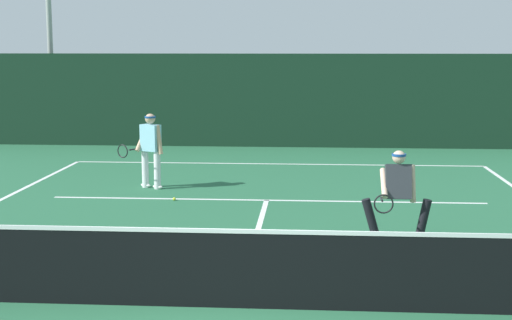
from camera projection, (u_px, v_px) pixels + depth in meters
name	position (u px, v px, depth m)	size (l,w,h in m)	color
ground_plane	(235.00, 308.00, 9.02)	(80.00, 80.00, 0.00)	#26613F
court_line_baseline_far	(277.00, 164.00, 20.05)	(10.83, 0.10, 0.01)	white
court_line_service	(267.00, 200.00, 15.33)	(8.83, 0.10, 0.01)	white
court_line_centre	(255.00, 240.00, 12.18)	(0.10, 6.40, 0.01)	white
tennis_net	(235.00, 268.00, 8.95)	(11.86, 0.09, 1.06)	#1E4723
player_near	(398.00, 195.00, 11.64)	(1.08, 0.87, 1.52)	black
player_far	(150.00, 147.00, 16.51)	(0.98, 0.80, 1.65)	silver
tennis_ball	(174.00, 199.00, 15.29)	(0.07, 0.07, 0.07)	#D1E033
back_fence_windscreen	(282.00, 101.00, 23.25)	(21.38, 0.12, 2.88)	#14301F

